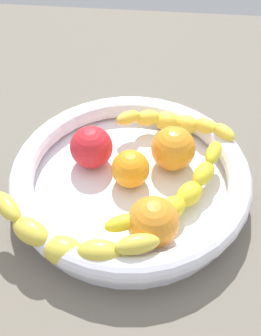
{
  "coord_description": "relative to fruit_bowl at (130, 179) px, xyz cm",
  "views": [
    {
      "loc": [
        -4.26,
        42.19,
        52.72
      ],
      "look_at": [
        0.0,
        0.0,
        8.31
      ],
      "focal_mm": 45.33,
      "sensor_mm": 36.0,
      "label": 1
    }
  ],
  "objects": [
    {
      "name": "orange_mid_left",
      "position": [
        -3.89,
        9.63,
        2.69
      ],
      "size": [
        6.8,
        6.8,
        6.8
      ],
      "primitive_type": "sphere",
      "color": "orange",
      "rests_on": "fruit_bowl"
    },
    {
      "name": "kitchen_counter",
      "position": [
        0.0,
        0.0,
        -4.51
      ],
      "size": [
        120.0,
        120.0,
        3.0
      ],
      "primitive_type": "cube",
      "color": "#6C6558",
      "rests_on": "ground"
    },
    {
      "name": "orange_mid_right",
      "position": [
        0.02,
        0.02,
        2.1
      ],
      "size": [
        5.61,
        5.61,
        5.61
      ],
      "primitive_type": "sphere",
      "color": "orange",
      "rests_on": "fruit_bowl"
    },
    {
      "name": "fruit_bowl",
      "position": [
        0.0,
        0.0,
        0.0
      ],
      "size": [
        35.36,
        35.36,
        5.83
      ],
      "color": "white",
      "rests_on": "kitchen_counter"
    },
    {
      "name": "tomato_red",
      "position": [
        6.31,
        -3.51,
        2.56
      ],
      "size": [
        6.53,
        6.53,
        6.53
      ],
      "primitive_type": "sphere",
      "color": "red",
      "rests_on": "fruit_bowl"
    },
    {
      "name": "banana_draped_right",
      "position": [
        -6.87,
        4.34,
        2.08
      ],
      "size": [
        16.35,
        18.59,
        4.39
      ],
      "color": "yellow",
      "rests_on": "fruit_bowl"
    },
    {
      "name": "banana_draped_left",
      "position": [
        6.85,
        13.18,
        2.31
      ],
      "size": [
        23.32,
        9.83,
        5.47
      ],
      "color": "yellow",
      "rests_on": "fruit_bowl"
    },
    {
      "name": "orange_front",
      "position": [
        -6.02,
        -4.33,
        2.66
      ],
      "size": [
        6.73,
        6.73,
        6.73
      ],
      "primitive_type": "sphere",
      "color": "orange",
      "rests_on": "fruit_bowl"
    },
    {
      "name": "banana_arching_top",
      "position": [
        -6.39,
        -11.02,
        2.05
      ],
      "size": [
        19.64,
        7.69,
        4.35
      ],
      "color": "yellow",
      "rests_on": "fruit_bowl"
    }
  ]
}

